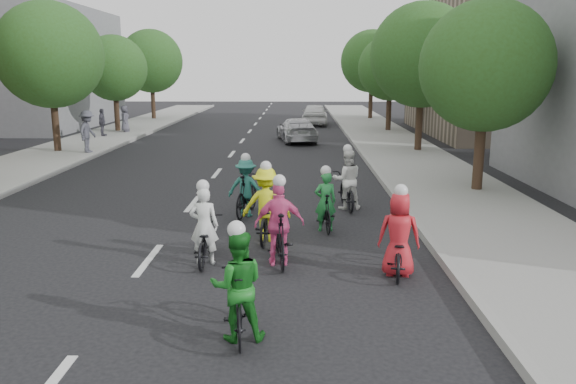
{
  "coord_description": "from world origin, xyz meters",
  "views": [
    {
      "loc": [
        3.08,
        -11.0,
        3.85
      ],
      "look_at": [
        2.86,
        2.09,
        1.0
      ],
      "focal_mm": 35.0,
      "sensor_mm": 36.0,
      "label": 1
    }
  ],
  "objects_px": {
    "follow_car_trail": "(315,114)",
    "spectator_0": "(88,132)",
    "follow_car_lead": "(297,130)",
    "spectator_2": "(125,119)",
    "cyclist_0": "(205,236)",
    "cyclist_5": "(325,207)",
    "cyclist_2": "(266,211)",
    "cyclist_7": "(246,191)",
    "cyclist_6": "(347,186)",
    "cyclist_4": "(398,243)",
    "cyclist_1": "(238,294)",
    "spectator_1": "(102,122)",
    "cyclist_3": "(280,231)"
  },
  "relations": [
    {
      "from": "cyclist_0",
      "to": "spectator_2",
      "type": "relative_size",
      "value": 1.09
    },
    {
      "from": "follow_car_lead",
      "to": "spectator_1",
      "type": "height_order",
      "value": "spectator_1"
    },
    {
      "from": "cyclist_3",
      "to": "spectator_0",
      "type": "distance_m",
      "value": 17.26
    },
    {
      "from": "spectator_1",
      "to": "spectator_2",
      "type": "bearing_deg",
      "value": -16.9
    },
    {
      "from": "cyclist_0",
      "to": "follow_car_lead",
      "type": "relative_size",
      "value": 0.39
    },
    {
      "from": "cyclist_3",
      "to": "follow_car_trail",
      "type": "xyz_separation_m",
      "value": [
        1.59,
        29.59,
        0.08
      ]
    },
    {
      "from": "cyclist_1",
      "to": "cyclist_4",
      "type": "bearing_deg",
      "value": -143.12
    },
    {
      "from": "cyclist_0",
      "to": "cyclist_5",
      "type": "height_order",
      "value": "cyclist_0"
    },
    {
      "from": "cyclist_6",
      "to": "spectator_0",
      "type": "height_order",
      "value": "spectator_0"
    },
    {
      "from": "follow_car_trail",
      "to": "spectator_0",
      "type": "height_order",
      "value": "spectator_0"
    },
    {
      "from": "cyclist_5",
      "to": "cyclist_6",
      "type": "distance_m",
      "value": 2.33
    },
    {
      "from": "follow_car_lead",
      "to": "spectator_2",
      "type": "distance_m",
      "value": 11.09
    },
    {
      "from": "cyclist_3",
      "to": "spectator_1",
      "type": "distance_m",
      "value": 23.74
    },
    {
      "from": "cyclist_1",
      "to": "cyclist_6",
      "type": "distance_m",
      "value": 8.23
    },
    {
      "from": "cyclist_7",
      "to": "follow_car_lead",
      "type": "distance_m",
      "value": 16.11
    },
    {
      "from": "cyclist_4",
      "to": "spectator_2",
      "type": "distance_m",
      "value": 27.03
    },
    {
      "from": "cyclist_7",
      "to": "follow_car_trail",
      "type": "distance_m",
      "value": 25.89
    },
    {
      "from": "cyclist_0",
      "to": "follow_car_trail",
      "type": "bearing_deg",
      "value": -95.98
    },
    {
      "from": "spectator_0",
      "to": "spectator_2",
      "type": "distance_m",
      "value": 8.88
    },
    {
      "from": "cyclist_2",
      "to": "spectator_1",
      "type": "bearing_deg",
      "value": -56.9
    },
    {
      "from": "cyclist_4",
      "to": "follow_car_trail",
      "type": "relative_size",
      "value": 0.4
    },
    {
      "from": "cyclist_1",
      "to": "cyclist_6",
      "type": "height_order",
      "value": "cyclist_6"
    },
    {
      "from": "spectator_2",
      "to": "cyclist_1",
      "type": "bearing_deg",
      "value": -167.72
    },
    {
      "from": "cyclist_5",
      "to": "cyclist_7",
      "type": "bearing_deg",
      "value": -39.99
    },
    {
      "from": "cyclist_0",
      "to": "cyclist_4",
      "type": "xyz_separation_m",
      "value": [
        3.8,
        -0.62,
        0.06
      ]
    },
    {
      "from": "cyclist_5",
      "to": "follow_car_trail",
      "type": "xyz_separation_m",
      "value": [
        0.55,
        27.12,
        0.2
      ]
    },
    {
      "from": "cyclist_3",
      "to": "cyclist_6",
      "type": "height_order",
      "value": "cyclist_3"
    },
    {
      "from": "cyclist_0",
      "to": "follow_car_trail",
      "type": "distance_m",
      "value": 29.71
    },
    {
      "from": "cyclist_2",
      "to": "spectator_2",
      "type": "distance_m",
      "value": 23.9
    },
    {
      "from": "cyclist_5",
      "to": "cyclist_6",
      "type": "bearing_deg",
      "value": -114.34
    },
    {
      "from": "spectator_1",
      "to": "cyclist_3",
      "type": "bearing_deg",
      "value": -154.57
    },
    {
      "from": "cyclist_6",
      "to": "cyclist_4",
      "type": "bearing_deg",
      "value": 90.24
    },
    {
      "from": "cyclist_0",
      "to": "cyclist_5",
      "type": "xyz_separation_m",
      "value": [
        2.55,
        2.43,
        0.01
      ]
    },
    {
      "from": "cyclist_1",
      "to": "spectator_1",
      "type": "distance_m",
      "value": 26.45
    },
    {
      "from": "cyclist_7",
      "to": "follow_car_lead",
      "type": "bearing_deg",
      "value": -83.66
    },
    {
      "from": "cyclist_0",
      "to": "cyclist_7",
      "type": "xyz_separation_m",
      "value": [
        0.5,
        3.78,
        0.11
      ]
    },
    {
      "from": "cyclist_0",
      "to": "cyclist_7",
      "type": "relative_size",
      "value": 0.88
    },
    {
      "from": "cyclist_2",
      "to": "follow_car_lead",
      "type": "distance_m",
      "value": 18.28
    },
    {
      "from": "cyclist_4",
      "to": "spectator_1",
      "type": "height_order",
      "value": "cyclist_4"
    },
    {
      "from": "cyclist_0",
      "to": "spectator_0",
      "type": "bearing_deg",
      "value": -61.99
    },
    {
      "from": "cyclist_6",
      "to": "spectator_1",
      "type": "distance_m",
      "value": 20.69
    },
    {
      "from": "cyclist_4",
      "to": "cyclist_3",
      "type": "bearing_deg",
      "value": -4.84
    },
    {
      "from": "cyclist_2",
      "to": "spectator_0",
      "type": "distance_m",
      "value": 15.71
    },
    {
      "from": "cyclist_1",
      "to": "follow_car_lead",
      "type": "height_order",
      "value": "cyclist_1"
    },
    {
      "from": "cyclist_1",
      "to": "cyclist_7",
      "type": "relative_size",
      "value": 0.9
    },
    {
      "from": "cyclist_7",
      "to": "spectator_2",
      "type": "xyz_separation_m",
      "value": [
        -9.2,
        19.57,
        0.28
      ]
    },
    {
      "from": "cyclist_3",
      "to": "cyclist_5",
      "type": "relative_size",
      "value": 1.18
    },
    {
      "from": "cyclist_5",
      "to": "cyclist_0",
      "type": "bearing_deg",
      "value": 37.01
    },
    {
      "from": "cyclist_6",
      "to": "cyclist_7",
      "type": "bearing_deg",
      "value": 11.82
    },
    {
      "from": "cyclist_7",
      "to": "cyclist_5",
      "type": "bearing_deg",
      "value": 157.6
    }
  ]
}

